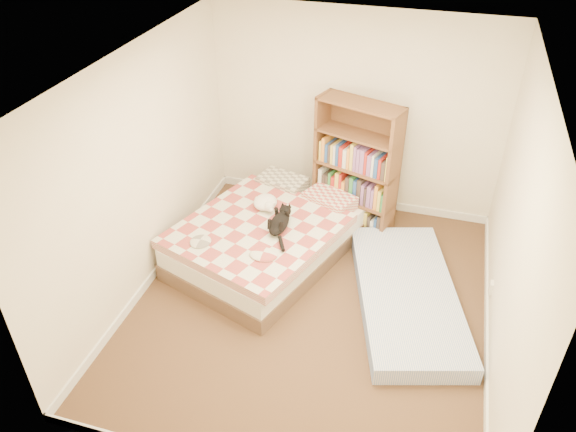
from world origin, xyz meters
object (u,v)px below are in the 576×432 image
(floor_mattress, at_px, (407,295))
(white_dog, at_px, (266,203))
(black_cat, at_px, (280,222))
(bookshelf, at_px, (355,183))
(bed, at_px, (268,236))

(floor_mattress, xyz_separation_m, white_dog, (-1.70, 0.56, 0.47))
(black_cat, bearing_deg, bookshelf, 56.79)
(black_cat, xyz_separation_m, white_dog, (-0.27, 0.31, 0.00))
(bookshelf, height_order, floor_mattress, bookshelf)
(bed, distance_m, black_cat, 0.39)
(bed, xyz_separation_m, white_dog, (-0.08, 0.19, 0.32))
(floor_mattress, bearing_deg, white_dog, 145.45)
(floor_mattress, distance_m, white_dog, 1.85)
(bed, distance_m, bookshelf, 1.23)
(black_cat, bearing_deg, bed, 147.91)
(bed, xyz_separation_m, black_cat, (0.19, -0.12, 0.32))
(black_cat, bearing_deg, white_dog, 130.27)
(bookshelf, relative_size, white_dog, 5.24)
(white_dog, bearing_deg, floor_mattress, -15.02)
(bookshelf, xyz_separation_m, black_cat, (-0.63, -0.98, -0.02))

